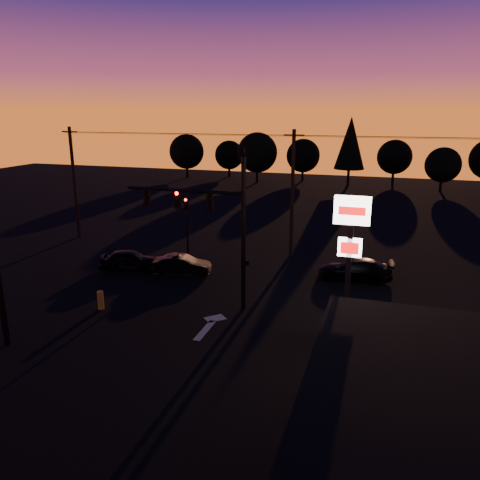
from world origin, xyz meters
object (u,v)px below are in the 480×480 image
at_px(traffic_signal_mast, 214,216).
at_px(secondary_signal, 187,219).
at_px(suv_parked, 373,389).
at_px(car_left, 130,260).
at_px(car_right, 355,269).
at_px(pylon_sign, 350,240).
at_px(bollard, 101,300).
at_px(car_mid, 182,265).

relative_size(traffic_signal_mast, secondary_signal, 1.97).
bearing_deg(suv_parked, car_left, 112.46).
distance_m(secondary_signal, car_right, 12.05).
height_order(traffic_signal_mast, pylon_sign, traffic_signal_mast).
bearing_deg(car_right, traffic_signal_mast, -52.63).
relative_size(secondary_signal, bollard, 4.38).
bearing_deg(car_right, pylon_sign, -4.26).
xyz_separation_m(secondary_signal, car_mid, (1.08, -3.36, -2.25)).
bearing_deg(suv_parked, bollard, 128.67).
xyz_separation_m(car_right, suv_parked, (1.61, -13.10, -0.03)).
xyz_separation_m(car_left, car_right, (14.36, 2.55, -0.01)).
relative_size(car_left, car_mid, 1.05).
bearing_deg(secondary_signal, pylon_sign, -39.77).
distance_m(secondary_signal, car_mid, 4.19).
bearing_deg(bollard, car_mid, 74.46).
distance_m(traffic_signal_mast, suv_parked, 11.65).
relative_size(bollard, suv_parked, 0.22).
bearing_deg(pylon_sign, secondary_signal, 140.23).
xyz_separation_m(secondary_signal, pylon_sign, (12.00, -9.99, 2.05)).
xyz_separation_m(car_left, car_mid, (3.64, 0.26, -0.05)).
distance_m(secondary_signal, bollard, 10.11).
relative_size(traffic_signal_mast, suv_parked, 1.90).
bearing_deg(secondary_signal, car_right, -5.22).
height_order(secondary_signal, suv_parked, secondary_signal).
bearing_deg(traffic_signal_mast, car_right, 42.93).
height_order(bollard, car_mid, car_mid).
relative_size(car_mid, suv_parked, 0.83).
bearing_deg(car_left, car_right, -98.05).
xyz_separation_m(secondary_signal, suv_parked, (13.41, -14.18, -2.23)).
bearing_deg(car_right, car_mid, -83.52).
bearing_deg(secondary_signal, traffic_signal_mast, -56.81).
relative_size(car_left, car_right, 0.86).
bearing_deg(bollard, car_left, 106.73).
xyz_separation_m(traffic_signal_mast, bollard, (-5.61, -2.31, -4.44)).
bearing_deg(car_left, pylon_sign, -131.70).
relative_size(traffic_signal_mast, car_right, 1.88).
distance_m(traffic_signal_mast, secondary_signal, 9.19).
xyz_separation_m(traffic_signal_mast, car_left, (-7.47, 3.86, -4.27)).
distance_m(car_left, suv_parked, 19.14).
xyz_separation_m(bollard, car_left, (-1.86, 6.17, 0.17)).
bearing_deg(suv_parked, car_mid, 104.65).
bearing_deg(suv_parked, traffic_signal_mast, 107.73).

